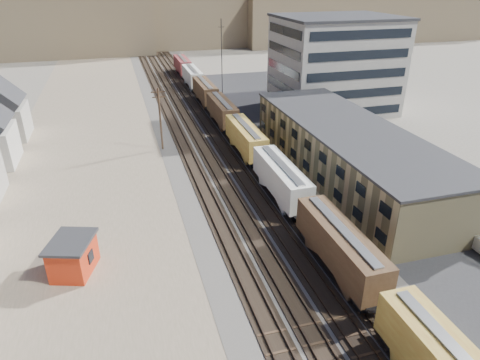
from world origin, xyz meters
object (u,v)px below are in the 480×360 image
object	(u,v)px
freight_train	(233,123)
maintenance_shed	(73,256)
utility_pole_north	(160,118)
parked_car_blue	(312,117)

from	to	relation	value
freight_train	maintenance_shed	xyz separation A→B (m)	(-24.09, -31.29, -1.00)
utility_pole_north	parked_car_blue	size ratio (longest dim) A/B	2.05
utility_pole_north	maintenance_shed	size ratio (longest dim) A/B	1.75
freight_train	utility_pole_north	xyz separation A→B (m)	(-12.30, -1.91, 2.50)
freight_train	utility_pole_north	size ratio (longest dim) A/B	11.97
utility_pole_north	maintenance_shed	bearing A→B (deg)	-111.87
maintenance_shed	utility_pole_north	bearing A→B (deg)	68.13
maintenance_shed	parked_car_blue	distance (m)	55.16
freight_train	parked_car_blue	size ratio (longest dim) A/B	24.50
utility_pole_north	maintenance_shed	distance (m)	31.85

